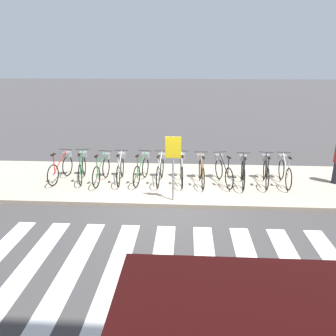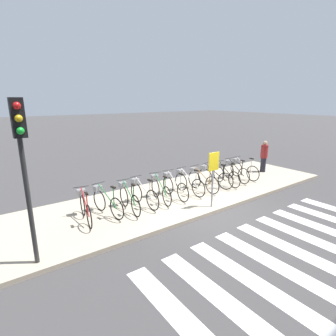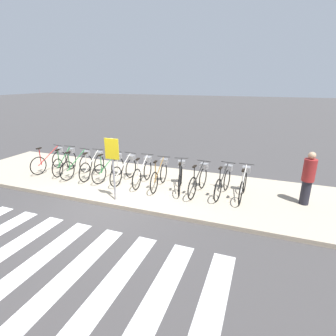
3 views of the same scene
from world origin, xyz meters
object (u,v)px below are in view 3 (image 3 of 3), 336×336
object	(u,v)px
parked_bicycle_4	(110,167)
parked_bicycle_11	(243,183)
parked_bicycle_1	(66,161)
parked_bicycle_6	(143,171)
parked_bicycle_9	(199,179)
parked_bicycle_7	(160,174)
parked_bicycle_2	(79,164)
parked_bicycle_0	(51,160)
parked_bicycle_10	(224,181)
parked_bicycle_5	(125,169)
sign_post	(113,159)
parked_bicycle_8	(180,176)
parked_bicycle_3	(93,165)
pedestrian	(308,178)

from	to	relation	value
parked_bicycle_4	parked_bicycle_11	xyz separation A→B (m)	(4.67, 0.06, 0.00)
parked_bicycle_1	parked_bicycle_4	world-z (taller)	same
parked_bicycle_6	parked_bicycle_9	bearing A→B (deg)	-2.53
parked_bicycle_4	parked_bicycle_7	size ratio (longest dim) A/B	0.99
parked_bicycle_2	parked_bicycle_9	size ratio (longest dim) A/B	1.00
parked_bicycle_7	parked_bicycle_11	size ratio (longest dim) A/B	1.00
parked_bicycle_0	parked_bicycle_1	xyz separation A→B (m)	(0.69, 0.05, 0.00)
parked_bicycle_9	parked_bicycle_7	bearing A→B (deg)	179.18
parked_bicycle_7	parked_bicycle_10	xyz separation A→B (m)	(2.10, 0.09, 0.00)
parked_bicycle_1	parked_bicycle_11	world-z (taller)	same
parked_bicycle_5	parked_bicycle_11	size ratio (longest dim) A/B	1.00
parked_bicycle_1	sign_post	size ratio (longest dim) A/B	0.88
parked_bicycle_0	sign_post	world-z (taller)	sign_post
parked_bicycle_11	sign_post	xyz separation A→B (m)	(-3.57, -1.57, 0.84)
parked_bicycle_1	parked_bicycle_5	size ratio (longest dim) A/B	0.99
parked_bicycle_5	parked_bicycle_8	world-z (taller)	same
parked_bicycle_9	parked_bicycle_6	bearing A→B (deg)	177.47
parked_bicycle_4	parked_bicycle_10	world-z (taller)	same
parked_bicycle_5	parked_bicycle_8	size ratio (longest dim) A/B	1.02
parked_bicycle_8	parked_bicycle_10	world-z (taller)	same
parked_bicycle_1	parked_bicycle_9	world-z (taller)	same
parked_bicycle_11	sign_post	distance (m)	3.99
parked_bicycle_3	parked_bicycle_9	world-z (taller)	same
parked_bicycle_0	parked_bicycle_2	xyz separation A→B (m)	(1.40, -0.10, 0.00)
parked_bicycle_0	parked_bicycle_3	world-z (taller)	same
sign_post	parked_bicycle_0	bearing A→B (deg)	158.50
parked_bicycle_0	parked_bicycle_7	world-z (taller)	same
parked_bicycle_0	parked_bicycle_1	world-z (taller)	same
parked_bicycle_1	parked_bicycle_11	distance (m)	6.69
parked_bicycle_8	parked_bicycle_6	bearing A→B (deg)	179.03
parked_bicycle_5	parked_bicycle_9	world-z (taller)	same
parked_bicycle_8	parked_bicycle_5	bearing A→B (deg)	-179.83
parked_bicycle_2	parked_bicycle_7	bearing A→B (deg)	0.87
sign_post	parked_bicycle_1	bearing A→B (deg)	153.59
parked_bicycle_6	parked_bicycle_8	size ratio (longest dim) A/B	1.03
parked_bicycle_2	parked_bicycle_6	xyz separation A→B (m)	(2.63, 0.12, 0.00)
parked_bicycle_2	pedestrian	size ratio (longest dim) A/B	1.06
parked_bicycle_1	parked_bicycle_2	bearing A→B (deg)	-11.46
parked_bicycle_6	parked_bicycle_11	xyz separation A→B (m)	(3.35, 0.05, 0.00)
parked_bicycle_7	parked_bicycle_6	bearing A→B (deg)	173.95
parked_bicycle_0	parked_bicycle_4	distance (m)	2.71
parked_bicycle_2	parked_bicycle_10	xyz separation A→B (m)	(5.38, 0.14, 0.00)
parked_bicycle_6	parked_bicycle_8	bearing A→B (deg)	-0.97
parked_bicycle_10	pedestrian	bearing A→B (deg)	3.29
parked_bicycle_1	parked_bicycle_6	bearing A→B (deg)	-0.44
parked_bicycle_4	sign_post	bearing A→B (deg)	-54.01
parked_bicycle_2	parked_bicycle_4	xyz separation A→B (m)	(1.31, 0.11, 0.00)
parked_bicycle_3	parked_bicycle_9	bearing A→B (deg)	-1.00
parked_bicycle_0	parked_bicycle_8	size ratio (longest dim) A/B	1.02
sign_post	parked_bicycle_11	bearing A→B (deg)	23.77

